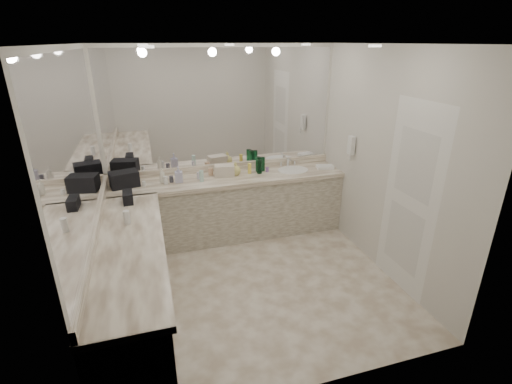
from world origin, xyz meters
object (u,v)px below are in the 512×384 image
object	(u,v)px
soap_bottle_b	(179,174)
soap_bottle_c	(235,169)
black_toiletry_bag	(124,179)
soap_bottle_a	(162,176)
sink	(293,171)
cream_cosmetic_case	(225,171)
wall_phone	(351,145)
hand_towel	(325,167)

from	to	relation	value
soap_bottle_b	soap_bottle_c	world-z (taller)	soap_bottle_b
black_toiletry_bag	soap_bottle_a	size ratio (longest dim) A/B	1.78
soap_bottle_c	black_toiletry_bag	bearing A→B (deg)	-179.49
soap_bottle_a	soap_bottle_c	size ratio (longest dim) A/B	1.03
sink	soap_bottle_a	xyz separation A→B (m)	(-1.83, 0.03, 0.10)
soap_bottle_a	sink	bearing A→B (deg)	-0.92
cream_cosmetic_case	black_toiletry_bag	bearing A→B (deg)	-167.40
sink	wall_phone	world-z (taller)	wall_phone
soap_bottle_c	sink	bearing A→B (deg)	-2.56
hand_towel	soap_bottle_b	world-z (taller)	soap_bottle_b
cream_cosmetic_case	wall_phone	bearing A→B (deg)	-7.36
soap_bottle_a	soap_bottle_b	world-z (taller)	soap_bottle_b
sink	cream_cosmetic_case	world-z (taller)	cream_cosmetic_case
black_toiletry_bag	hand_towel	xyz separation A→B (m)	(2.78, -0.08, -0.08)
cream_cosmetic_case	soap_bottle_c	bearing A→B (deg)	7.60
soap_bottle_a	soap_bottle_c	world-z (taller)	soap_bottle_a
soap_bottle_c	soap_bottle_b	bearing A→B (deg)	-176.10
sink	cream_cosmetic_case	bearing A→B (deg)	177.23
cream_cosmetic_case	soap_bottle_c	world-z (taller)	soap_bottle_c
sink	soap_bottle_a	world-z (taller)	soap_bottle_a
soap_bottle_a	soap_bottle_b	distance (m)	0.21
sink	soap_bottle_a	size ratio (longest dim) A/B	2.26
cream_cosmetic_case	soap_bottle_b	xyz separation A→B (m)	(-0.63, -0.06, 0.03)
wall_phone	soap_bottle_b	distance (m)	2.30
wall_phone	cream_cosmetic_case	bearing A→B (deg)	161.08
black_toiletry_bag	soap_bottle_c	bearing A→B (deg)	0.51
cream_cosmetic_case	soap_bottle_c	distance (m)	0.15
cream_cosmetic_case	hand_towel	world-z (taller)	cream_cosmetic_case
sink	soap_bottle_c	size ratio (longest dim) A/B	2.31
sink	wall_phone	distance (m)	0.91
sink	black_toiletry_bag	distance (m)	2.30
wall_phone	soap_bottle_c	xyz separation A→B (m)	(-1.45, 0.54, -0.35)
wall_phone	black_toiletry_bag	bearing A→B (deg)	169.76
sink	cream_cosmetic_case	distance (m)	1.00
black_toiletry_bag	soap_bottle_b	distance (m)	0.68
soap_bottle_a	cream_cosmetic_case	bearing A→B (deg)	1.30
black_toiletry_bag	soap_bottle_a	world-z (taller)	black_toiletry_bag
soap_bottle_a	black_toiletry_bag	bearing A→B (deg)	-179.42
soap_bottle_b	soap_bottle_c	size ratio (longest dim) A/B	1.14
hand_towel	soap_bottle_a	world-z (taller)	soap_bottle_a
wall_phone	hand_towel	world-z (taller)	wall_phone
wall_phone	cream_cosmetic_case	distance (m)	1.73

